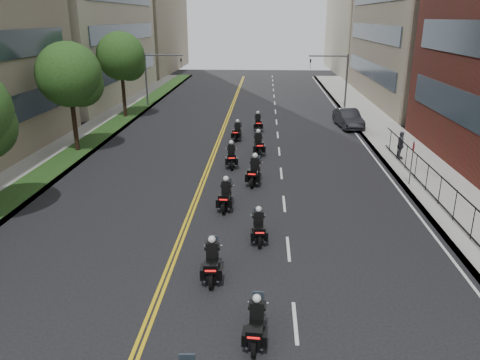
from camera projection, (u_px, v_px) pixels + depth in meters
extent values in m
cube|color=gray|center=(403.00, 152.00, 33.18)|extent=(4.00, 90.00, 0.15)
cube|color=gray|center=(72.00, 147.00, 34.40)|extent=(4.00, 90.00, 0.15)
cube|color=#1E3D16|center=(83.00, 146.00, 34.33)|extent=(2.00, 90.00, 0.04)
cube|color=#333F4C|center=(369.00, 69.00, 53.64)|extent=(0.12, 24.08, 1.80)
cube|color=#333F4C|center=(372.00, 33.00, 52.32)|extent=(0.12, 24.08, 1.80)
cube|color=#333F4C|center=(129.00, 68.00, 55.06)|extent=(0.12, 24.08, 1.80)
cube|color=#333F4C|center=(127.00, 32.00, 53.74)|extent=(0.12, 24.08, 1.80)
cube|color=black|center=(466.00, 199.00, 20.48)|extent=(0.05, 28.00, 0.05)
cube|color=black|center=(461.00, 226.00, 20.90)|extent=(0.05, 28.00, 0.05)
cylinder|color=black|center=(74.00, 117.00, 32.60)|extent=(0.32, 0.32, 5.11)
sphere|color=#1C4A18|center=(69.00, 74.00, 31.64)|extent=(4.40, 4.40, 4.40)
sphere|color=#1C4A18|center=(81.00, 85.00, 32.23)|extent=(3.08, 3.08, 3.08)
cylinder|color=black|center=(123.00, 90.00, 43.87)|extent=(0.32, 0.32, 5.39)
sphere|color=#1C4A18|center=(121.00, 56.00, 42.86)|extent=(4.40, 4.40, 4.40)
sphere|color=#1C4A18|center=(129.00, 64.00, 43.46)|extent=(3.08, 3.08, 3.08)
cylinder|color=#3F3F44|center=(346.00, 82.00, 48.39)|extent=(0.18, 0.18, 5.60)
cylinder|color=#3F3F44|center=(329.00, 56.00, 47.63)|extent=(4.00, 0.14, 0.14)
imported|color=black|center=(310.00, 64.00, 47.99)|extent=(0.16, 0.20, 1.00)
cylinder|color=#3F3F44|center=(146.00, 81.00, 49.46)|extent=(0.18, 0.18, 5.60)
cylinder|color=#3F3F44|center=(164.00, 55.00, 48.50)|extent=(4.00, 0.14, 0.14)
imported|color=black|center=(181.00, 63.00, 48.67)|extent=(0.16, 0.20, 1.00)
cylinder|color=black|center=(254.00, 347.00, 13.25)|extent=(0.17, 0.62, 0.61)
cylinder|color=black|center=(258.00, 316.00, 14.61)|extent=(0.17, 0.62, 0.61)
cube|color=black|center=(256.00, 324.00, 13.84)|extent=(0.46, 1.24, 0.36)
cube|color=silver|center=(256.00, 329.00, 13.96)|extent=(0.38, 0.52, 0.27)
cube|color=black|center=(254.00, 333.00, 13.10)|extent=(0.49, 0.41, 0.29)
cube|color=red|center=(254.00, 338.00, 12.92)|extent=(0.36, 0.05, 0.06)
cube|color=black|center=(257.00, 310.00, 13.74)|extent=(0.41, 0.28, 0.56)
sphere|color=silver|center=(257.00, 298.00, 13.62)|extent=(0.26, 0.26, 0.26)
cylinder|color=black|center=(211.00, 280.00, 16.57)|extent=(0.17, 0.67, 0.67)
cylinder|color=black|center=(214.00, 258.00, 18.05)|extent=(0.17, 0.67, 0.67)
cube|color=black|center=(212.00, 262.00, 17.22)|extent=(0.48, 1.34, 0.39)
cube|color=silver|center=(212.00, 267.00, 17.34)|extent=(0.40, 0.56, 0.29)
cube|color=black|center=(211.00, 267.00, 16.40)|extent=(0.53, 0.44, 0.31)
cube|color=red|center=(210.00, 271.00, 16.21)|extent=(0.39, 0.05, 0.07)
cube|color=black|center=(212.00, 250.00, 17.10)|extent=(0.44, 0.30, 0.61)
sphere|color=silver|center=(212.00, 239.00, 16.97)|extent=(0.28, 0.28, 0.28)
cylinder|color=black|center=(259.00, 241.00, 19.52)|extent=(0.17, 0.63, 0.62)
cylinder|color=black|center=(258.00, 226.00, 20.90)|extent=(0.17, 0.63, 0.62)
cube|color=black|center=(259.00, 228.00, 20.13)|extent=(0.47, 1.26, 0.37)
cube|color=silver|center=(258.00, 232.00, 20.24)|extent=(0.38, 0.53, 0.28)
cube|color=black|center=(260.00, 230.00, 19.36)|extent=(0.50, 0.42, 0.29)
cube|color=red|center=(260.00, 233.00, 19.19)|extent=(0.37, 0.05, 0.06)
cube|color=black|center=(259.00, 218.00, 20.02)|extent=(0.42, 0.28, 0.57)
sphere|color=silver|center=(259.00, 209.00, 19.90)|extent=(0.27, 0.27, 0.27)
cylinder|color=black|center=(224.00, 208.00, 22.85)|extent=(0.17, 0.69, 0.68)
cylinder|color=black|center=(228.00, 196.00, 24.35)|extent=(0.17, 0.69, 0.68)
cube|color=black|center=(226.00, 196.00, 23.51)|extent=(0.48, 1.37, 0.40)
cube|color=silver|center=(226.00, 200.00, 23.63)|extent=(0.40, 0.57, 0.30)
cube|color=black|center=(224.00, 198.00, 22.68)|extent=(0.54, 0.44, 0.32)
cube|color=red|center=(223.00, 200.00, 22.49)|extent=(0.40, 0.05, 0.07)
cube|color=black|center=(226.00, 187.00, 23.39)|extent=(0.45, 0.30, 0.62)
sphere|color=silver|center=(226.00, 179.00, 23.26)|extent=(0.29, 0.29, 0.29)
cylinder|color=black|center=(252.00, 182.00, 26.33)|extent=(0.24, 0.74, 0.73)
cylinder|color=black|center=(257.00, 173.00, 27.92)|extent=(0.24, 0.74, 0.73)
cube|color=black|center=(255.00, 172.00, 27.03)|extent=(0.63, 1.49, 0.43)
cube|color=silver|center=(255.00, 176.00, 27.16)|extent=(0.48, 0.64, 0.32)
cube|color=black|center=(252.00, 173.00, 26.15)|extent=(0.61, 0.52, 0.34)
cube|color=red|center=(252.00, 174.00, 25.94)|extent=(0.43, 0.09, 0.08)
cube|color=black|center=(255.00, 163.00, 26.90)|extent=(0.51, 0.36, 0.67)
sphere|color=silver|center=(255.00, 155.00, 26.76)|extent=(0.31, 0.31, 0.31)
cylinder|color=black|center=(232.00, 165.00, 29.45)|extent=(0.21, 0.70, 0.69)
cylinder|color=black|center=(231.00, 157.00, 30.99)|extent=(0.21, 0.70, 0.69)
cube|color=black|center=(231.00, 157.00, 30.13)|extent=(0.56, 1.41, 0.41)
cube|color=silver|center=(231.00, 160.00, 30.25)|extent=(0.44, 0.59, 0.31)
cube|color=black|center=(232.00, 157.00, 29.28)|extent=(0.57, 0.48, 0.33)
cube|color=red|center=(232.00, 158.00, 29.08)|extent=(0.41, 0.07, 0.07)
cube|color=black|center=(231.00, 149.00, 30.01)|extent=(0.47, 0.33, 0.63)
sphere|color=silver|center=(231.00, 142.00, 29.87)|extent=(0.30, 0.30, 0.30)
cylinder|color=black|center=(259.00, 152.00, 32.12)|extent=(0.23, 0.73, 0.72)
cylinder|color=black|center=(257.00, 146.00, 33.71)|extent=(0.23, 0.73, 0.72)
cube|color=black|center=(258.00, 145.00, 32.82)|extent=(0.61, 1.47, 0.42)
cube|color=silver|center=(258.00, 148.00, 32.95)|extent=(0.47, 0.63, 0.32)
cube|color=black|center=(260.00, 145.00, 31.94)|extent=(0.60, 0.51, 0.34)
cube|color=red|center=(260.00, 146.00, 31.73)|extent=(0.42, 0.08, 0.07)
cube|color=black|center=(258.00, 137.00, 32.69)|extent=(0.50, 0.35, 0.66)
sphere|color=silver|center=(258.00, 131.00, 32.56)|extent=(0.31, 0.31, 0.31)
cylinder|color=black|center=(236.00, 138.00, 36.01)|extent=(0.21, 0.67, 0.66)
cylinder|color=black|center=(239.00, 133.00, 37.45)|extent=(0.21, 0.67, 0.66)
cube|color=black|center=(237.00, 132.00, 36.64)|extent=(0.54, 1.34, 0.39)
cube|color=silver|center=(238.00, 135.00, 36.76)|extent=(0.42, 0.57, 0.29)
cube|color=black|center=(236.00, 132.00, 35.85)|extent=(0.54, 0.46, 0.31)
cube|color=red|center=(235.00, 133.00, 35.66)|extent=(0.39, 0.07, 0.07)
cube|color=black|center=(238.00, 126.00, 36.53)|extent=(0.45, 0.31, 0.60)
sphere|color=silver|center=(238.00, 121.00, 36.40)|extent=(0.28, 0.28, 0.28)
cylinder|color=black|center=(258.00, 129.00, 39.05)|extent=(0.19, 0.68, 0.67)
cylinder|color=black|center=(257.00, 124.00, 40.54)|extent=(0.19, 0.68, 0.67)
cube|color=black|center=(258.00, 123.00, 39.70)|extent=(0.52, 1.37, 0.40)
cube|color=silver|center=(258.00, 126.00, 39.83)|extent=(0.42, 0.57, 0.30)
cube|color=black|center=(258.00, 123.00, 38.88)|extent=(0.55, 0.46, 0.32)
cube|color=red|center=(259.00, 123.00, 38.69)|extent=(0.40, 0.06, 0.07)
cube|color=black|center=(258.00, 117.00, 39.59)|extent=(0.46, 0.31, 0.61)
sphere|color=silver|center=(258.00, 113.00, 39.46)|extent=(0.29, 0.29, 0.29)
imported|color=black|center=(348.00, 118.00, 40.77)|extent=(2.21, 4.92, 1.57)
imported|color=#3C3C43|center=(401.00, 145.00, 31.11)|extent=(0.47, 1.10, 1.86)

